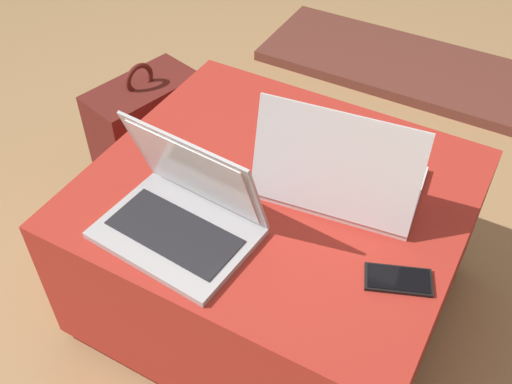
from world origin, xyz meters
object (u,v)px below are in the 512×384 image
object	(u,v)px
laptop_near	(183,212)
cell_phone	(398,279)
laptop_far	(339,176)
backpack	(147,140)

from	to	relation	value
laptop_near	cell_phone	distance (m)	0.49
laptop_far	backpack	bearing A→B (deg)	-20.93
laptop_far	cell_phone	bearing A→B (deg)	133.18
cell_phone	laptop_near	bearing A→B (deg)	-100.24
laptop_near	laptop_far	bearing A→B (deg)	51.85
cell_phone	backpack	xyz separation A→B (m)	(-0.96, 0.37, -0.27)
laptop_far	cell_phone	xyz separation A→B (m)	(0.22, -0.18, -0.05)
laptop_far	cell_phone	distance (m)	0.29
laptop_near	laptop_far	xyz separation A→B (m)	(0.26, 0.28, 0.00)
cell_phone	backpack	bearing A→B (deg)	-132.27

